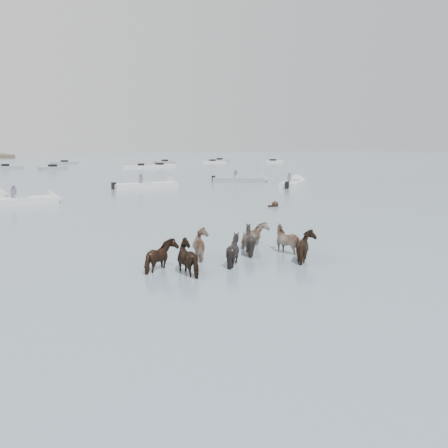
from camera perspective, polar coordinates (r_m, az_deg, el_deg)
ground at (r=16.77m, az=5.93°, el=-4.66°), size 400.00×400.00×0.00m
pony_herd at (r=17.42m, az=1.60°, el=-2.78°), size 6.77×4.30×1.27m
swimming_pony at (r=32.33m, az=5.74°, el=2.16°), size 0.72×0.44×0.44m
motorboat_b at (r=35.80m, az=-20.85°, el=2.48°), size 5.16×1.70×1.92m
motorboat_c at (r=46.41m, az=-7.98°, el=4.36°), size 6.58×1.87×1.92m
motorboat_d at (r=48.72m, az=7.95°, el=4.58°), size 5.51×5.18×1.92m
motorboat_e at (r=52.90m, az=2.55°, el=5.01°), size 5.67×4.63×1.92m
distant_flotilla at (r=90.02m, az=-23.73°, el=5.95°), size 105.37×27.09×0.93m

